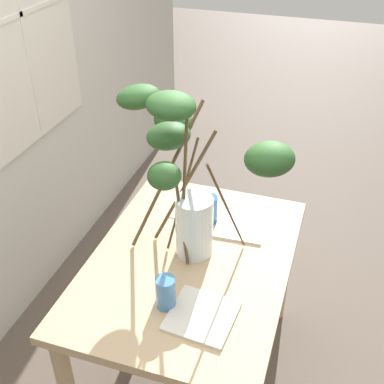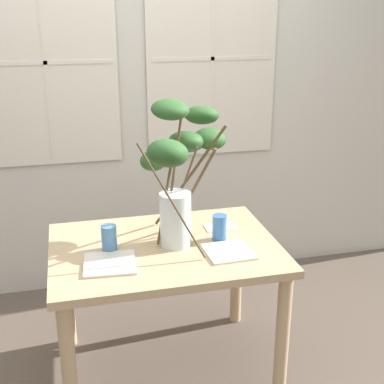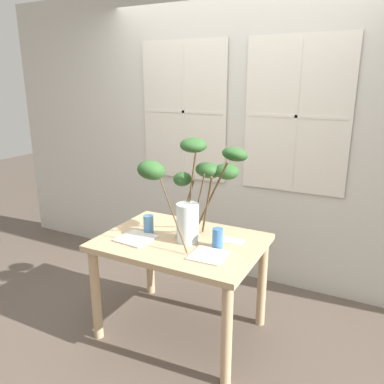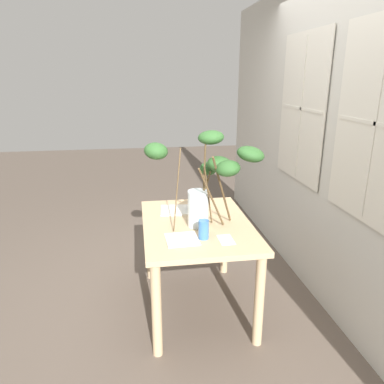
{
  "view_description": "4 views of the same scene",
  "coord_description": "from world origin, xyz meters",
  "px_view_note": "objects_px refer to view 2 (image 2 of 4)",
  "views": [
    {
      "loc": [
        -1.5,
        -0.5,
        2.15
      ],
      "look_at": [
        -0.02,
        -0.01,
        1.1
      ],
      "focal_mm": 46.26,
      "sensor_mm": 36.0,
      "label": 1
    },
    {
      "loc": [
        -0.43,
        -2.33,
        1.89
      ],
      "look_at": [
        0.13,
        -0.06,
        1.04
      ],
      "focal_mm": 48.7,
      "sensor_mm": 36.0,
      "label": 2
    },
    {
      "loc": [
        1.23,
        -2.21,
        1.84
      ],
      "look_at": [
        0.09,
        0.01,
        1.11
      ],
      "focal_mm": 35.96,
      "sensor_mm": 36.0,
      "label": 3
    },
    {
      "loc": [
        2.59,
        -0.43,
        1.84
      ],
      "look_at": [
        0.08,
        -0.05,
        1.02
      ],
      "focal_mm": 34.31,
      "sensor_mm": 36.0,
      "label": 4
    }
  ],
  "objects_px": {
    "dining_table": "(165,266)",
    "vase_with_branches": "(182,163)",
    "plate_square_right": "(229,252)",
    "drinking_glass_blue_right": "(219,227)",
    "plate_square_left": "(110,264)",
    "drinking_glass_blue_left": "(109,238)"
  },
  "relations": [
    {
      "from": "drinking_glass_blue_right",
      "to": "plate_square_right",
      "type": "bearing_deg",
      "value": -88.95
    },
    {
      "from": "dining_table",
      "to": "plate_square_left",
      "type": "distance_m",
      "value": 0.34
    },
    {
      "from": "dining_table",
      "to": "plate_square_left",
      "type": "bearing_deg",
      "value": -154.04
    },
    {
      "from": "vase_with_branches",
      "to": "plate_square_left",
      "type": "height_order",
      "value": "vase_with_branches"
    },
    {
      "from": "drinking_glass_blue_right",
      "to": "plate_square_right",
      "type": "xyz_separation_m",
      "value": [
        0.0,
        -0.15,
        -0.06
      ]
    },
    {
      "from": "dining_table",
      "to": "drinking_glass_blue_right",
      "type": "relative_size",
      "value": 8.36
    },
    {
      "from": "drinking_glass_blue_left",
      "to": "plate_square_left",
      "type": "height_order",
      "value": "drinking_glass_blue_left"
    },
    {
      "from": "drinking_glass_blue_left",
      "to": "plate_square_left",
      "type": "distance_m",
      "value": 0.16
    },
    {
      "from": "dining_table",
      "to": "drinking_glass_blue_right",
      "type": "xyz_separation_m",
      "value": [
        0.28,
        0.0,
        0.18
      ]
    },
    {
      "from": "dining_table",
      "to": "drinking_glass_blue_left",
      "type": "xyz_separation_m",
      "value": [
        -0.27,
        0.01,
        0.18
      ]
    },
    {
      "from": "dining_table",
      "to": "vase_with_branches",
      "type": "height_order",
      "value": "vase_with_branches"
    },
    {
      "from": "drinking_glass_blue_right",
      "to": "vase_with_branches",
      "type": "bearing_deg",
      "value": 164.8
    },
    {
      "from": "dining_table",
      "to": "drinking_glass_blue_right",
      "type": "bearing_deg",
      "value": 0.4
    },
    {
      "from": "dining_table",
      "to": "vase_with_branches",
      "type": "bearing_deg",
      "value": 27.36
    },
    {
      "from": "vase_with_branches",
      "to": "drinking_glass_blue_right",
      "type": "distance_m",
      "value": 0.39
    },
    {
      "from": "drinking_glass_blue_left",
      "to": "drinking_glass_blue_right",
      "type": "bearing_deg",
      "value": -0.34
    },
    {
      "from": "dining_table",
      "to": "plate_square_right",
      "type": "height_order",
      "value": "plate_square_right"
    },
    {
      "from": "vase_with_branches",
      "to": "plate_square_right",
      "type": "bearing_deg",
      "value": -47.5
    },
    {
      "from": "vase_with_branches",
      "to": "plate_square_left",
      "type": "xyz_separation_m",
      "value": [
        -0.39,
        -0.19,
        -0.4
      ]
    },
    {
      "from": "drinking_glass_blue_left",
      "to": "vase_with_branches",
      "type": "bearing_deg",
      "value": 7.11
    },
    {
      "from": "dining_table",
      "to": "vase_with_branches",
      "type": "relative_size",
      "value": 1.31
    },
    {
      "from": "drinking_glass_blue_right",
      "to": "plate_square_left",
      "type": "bearing_deg",
      "value": -166.07
    }
  ]
}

